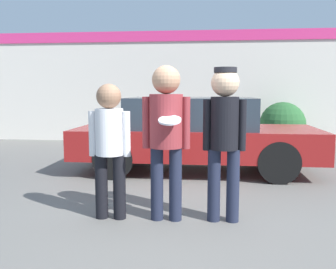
{
  "coord_description": "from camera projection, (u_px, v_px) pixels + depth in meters",
  "views": [
    {
      "loc": [
        0.28,
        -4.26,
        1.54
      ],
      "look_at": [
        -0.21,
        0.23,
        1.0
      ],
      "focal_mm": 40.0,
      "sensor_mm": 36.0,
      "label": 1
    }
  ],
  "objects": [
    {
      "name": "ground_plane",
      "position": [
        183.0,
        221.0,
        4.41
      ],
      "size": [
        56.0,
        56.0,
        0.0
      ],
      "primitive_type": "plane",
      "color": "#66635E"
    },
    {
      "name": "storefront_building",
      "position": [
        199.0,
        86.0,
        10.99
      ],
      "size": [
        24.0,
        0.22,
        3.25
      ],
      "color": "silver",
      "rests_on": "ground"
    },
    {
      "name": "person_left",
      "position": [
        110.0,
        140.0,
        4.41
      ],
      "size": [
        0.5,
        0.33,
        1.61
      ],
      "color": "black",
      "rests_on": "ground"
    },
    {
      "name": "person_middle_with_frisbee",
      "position": [
        166.0,
        127.0,
        4.34
      ],
      "size": [
        0.56,
        0.59,
        1.82
      ],
      "color": "#1E2338",
      "rests_on": "ground"
    },
    {
      "name": "person_right",
      "position": [
        224.0,
        129.0,
        4.3
      ],
      "size": [
        0.49,
        0.32,
        1.79
      ],
      "color": "#1E2338",
      "rests_on": "ground"
    },
    {
      "name": "parked_car_near",
      "position": [
        195.0,
        134.0,
        7.07
      ],
      "size": [
        4.49,
        1.82,
        1.4
      ],
      "color": "maroon",
      "rests_on": "ground"
    },
    {
      "name": "shrub",
      "position": [
        282.0,
        125.0,
        10.08
      ],
      "size": [
        1.22,
        1.22,
        1.22
      ],
      "color": "#285B2D",
      "rests_on": "ground"
    }
  ]
}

